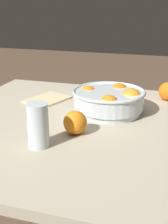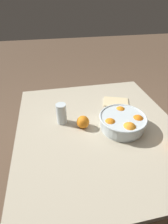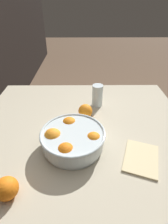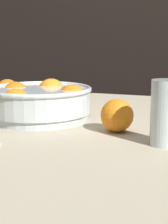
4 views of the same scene
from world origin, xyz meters
name	(u,v)px [view 4 (image 4 of 4)]	position (x,y,z in m)	size (l,w,h in m)	color
dining_table	(81,159)	(0.00, 0.00, 0.68)	(1.00, 1.13, 0.77)	#B7AD93
fruit_bowl	(40,101)	(-0.14, 0.05, 0.82)	(0.28, 0.28, 0.10)	silver
juice_glass	(166,115)	(0.22, -0.09, 0.83)	(0.06, 0.06, 0.14)	#F4A314
orange_loose_near_bowl	(117,115)	(0.09, -0.01, 0.80)	(0.08, 0.08, 0.08)	orange
orange_loose_front	(7,91)	(-0.37, 0.26, 0.81)	(0.08, 0.08, 0.08)	orange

